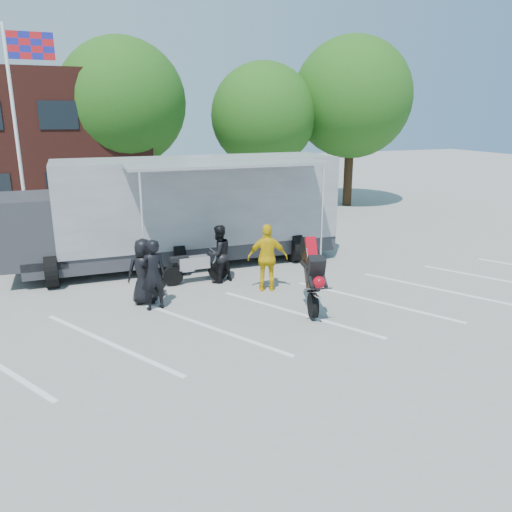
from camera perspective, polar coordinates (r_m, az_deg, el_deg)
ground at (r=12.34m, az=5.99°, el=-8.31°), size 100.00×100.00×0.00m
parking_bay_lines at (r=13.16m, az=3.97°, el=-6.64°), size 18.09×13.33×0.01m
flagpole at (r=19.95m, az=-25.20°, el=14.50°), size 1.61×0.12×8.00m
tree_left at (r=26.14m, az=-15.02°, el=16.55°), size 6.12×6.12×8.64m
tree_mid at (r=26.98m, az=0.84°, el=15.71°), size 5.44×5.44×7.68m
tree_right at (r=28.84m, az=10.91°, el=17.31°), size 6.46×6.46×9.12m
transporter_truck at (r=17.70m, az=-7.89°, el=-0.79°), size 11.54×5.77×3.63m
parked_motorcycle at (r=15.62m, az=-6.84°, el=-3.04°), size 2.11×0.72×1.10m
stunt_bike_rider at (r=13.60m, az=5.78°, el=-5.94°), size 1.31×2.01×2.18m
spectator_leather_a at (r=13.92m, az=-12.69°, el=-1.74°), size 0.96×0.68×1.83m
spectator_leather_b at (r=13.44m, az=-11.68°, el=-2.12°), size 0.76×0.56×1.92m
spectator_leather_c at (r=15.37m, az=-4.28°, el=0.23°), size 1.06×0.94×1.80m
spectator_hivis at (r=14.56m, az=1.34°, el=-0.22°), size 1.27×0.87×2.00m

